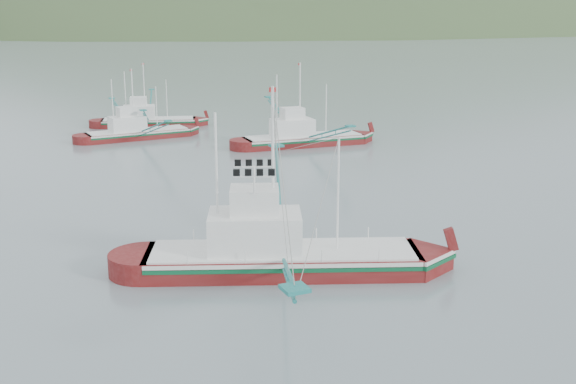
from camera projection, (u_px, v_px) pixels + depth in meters
name	position (u px, v px, depth m)	size (l,w,h in m)	color
ground	(331.00, 271.00, 40.59)	(1200.00, 1200.00, 0.00)	slate
main_boat	(280.00, 233.00, 39.95)	(15.70, 26.56, 11.20)	#5D0E0D
bg_boat_far	(136.00, 129.00, 81.04)	(11.72, 20.83, 8.44)	#5D0E0D
bg_boat_right	(302.00, 134.00, 77.06)	(13.13, 23.42, 9.48)	#5D0E0D
bg_boat_extra	(148.00, 114.00, 89.49)	(11.91, 20.40, 8.44)	#5D0E0D
headland_right	(355.00, 28.00, 515.50)	(684.00, 432.00, 306.00)	#354B27
ridge_distant	(29.00, 26.00, 548.24)	(960.00, 400.00, 240.00)	slate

